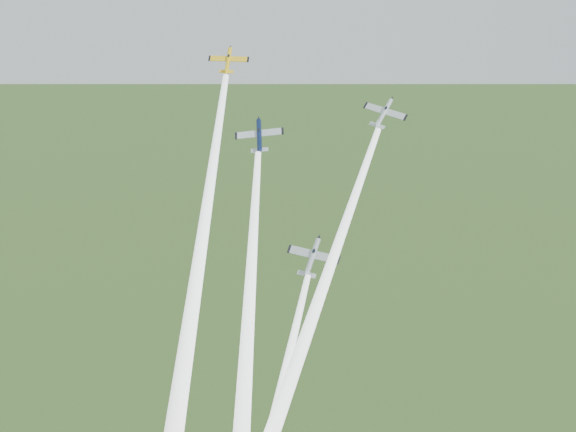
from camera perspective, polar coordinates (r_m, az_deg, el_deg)
The scene contains 7 objects.
plane_yellow at distance 118.08m, azimuth -4.75°, elevation 12.15°, with size 6.55×6.50×1.03m, color yellow, non-canonical shape.
smoke_trail_yellow at distance 97.75m, azimuth -7.15°, elevation -4.26°, with size 2.71×2.71×67.72m, color white, non-canonical shape.
plane_navy at distance 110.38m, azimuth -2.29°, elevation 6.36°, with size 7.52×7.46×1.18m, color #0D1A3C, non-canonical shape.
smoke_trail_navy at distance 94.62m, azimuth -3.29°, elevation -10.26°, with size 2.71×2.71×60.68m, color white, non-canonical shape.
plane_silver_right at distance 113.50m, azimuth 7.59°, elevation 8.06°, with size 7.05×6.99×1.10m, color silver, non-canonical shape.
smoke_trail_silver_right at distance 95.99m, azimuth 0.83°, elevation -11.10°, with size 2.71×2.71×75.12m, color white, non-canonical shape.
plane_silver_low at distance 112.69m, azimuth 1.93°, elevation -3.28°, with size 8.42×8.36×1.32m, color #A6ACB4, non-canonical shape.
Camera 1 is at (3.84, -111.20, 125.10)m, focal length 45.00 mm.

